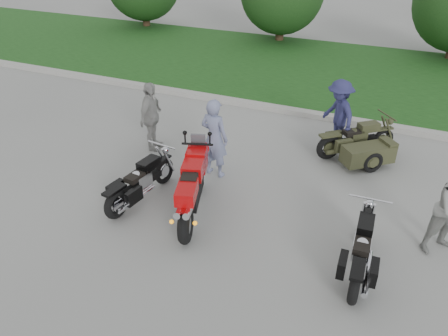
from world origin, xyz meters
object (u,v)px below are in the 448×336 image
at_px(cruiser_left, 139,184).
at_px(cruiser_sidecar, 362,148).
at_px(cruiser_right, 361,253).
at_px(person_denim, 338,114).
at_px(person_stripe, 214,138).
at_px(sportbike_red, 192,187).
at_px(person_back, 151,117).

height_order(cruiser_left, cruiser_sidecar, cruiser_sidecar).
xyz_separation_m(cruiser_right, person_denim, (-1.28, 4.32, 0.46)).
bearing_deg(person_stripe, sportbike_red, 107.72).
distance_m(cruiser_right, person_stripe, 3.96).
distance_m(cruiser_sidecar, person_denim, 1.05).
bearing_deg(cruiser_left, cruiser_right, 3.66).
bearing_deg(cruiser_left, cruiser_sidecar, 49.37).
height_order(person_denim, person_back, person_denim).
bearing_deg(cruiser_sidecar, person_stripe, -98.21).
height_order(sportbike_red, cruiser_right, sportbike_red).
distance_m(cruiser_left, person_denim, 5.11).
height_order(cruiser_right, cruiser_sidecar, cruiser_sidecar).
height_order(cruiser_sidecar, person_back, person_back).
distance_m(cruiser_sidecar, person_back, 5.02).
bearing_deg(cruiser_sidecar, person_denim, -169.91).
height_order(cruiser_left, cruiser_right, cruiser_right).
bearing_deg(person_denim, sportbike_red, -68.39).
height_order(sportbike_red, cruiser_sidecar, sportbike_red).
xyz_separation_m(sportbike_red, cruiser_left, (-1.21, 0.00, -0.24)).
bearing_deg(person_denim, cruiser_sidecar, 7.75).
xyz_separation_m(cruiser_left, person_stripe, (0.93, 1.59, 0.49)).
distance_m(cruiser_left, person_back, 2.33).
xyz_separation_m(sportbike_red, person_back, (-2.18, 2.08, 0.21)).
relative_size(sportbike_red, person_back, 1.32).
relative_size(cruiser_left, person_stripe, 1.15).
relative_size(cruiser_right, person_stripe, 1.15).
relative_size(sportbike_red, person_denim, 1.30).
bearing_deg(cruiser_sidecar, cruiser_right, -32.47).
height_order(cruiser_left, person_back, person_back).
xyz_separation_m(sportbike_red, person_stripe, (-0.28, 1.59, 0.25)).
relative_size(cruiser_right, cruiser_sidecar, 1.13).
height_order(sportbike_red, person_denim, person_denim).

